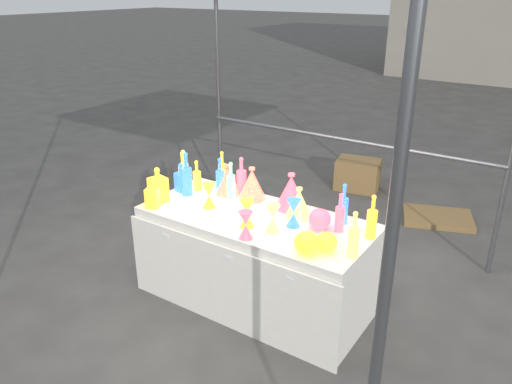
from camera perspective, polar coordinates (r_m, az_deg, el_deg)
The scene contains 32 objects.
ground at distance 4.19m, azimuth 0.00°, elevation -12.09°, with size 80.00×80.00×0.00m, color #5B5954.
display_table at distance 3.98m, azimuth -0.08°, elevation -7.72°, with size 1.84×0.83×0.75m.
cardboard_box_closed at distance 6.36m, azimuth 11.56°, elevation 1.97°, with size 0.52×0.38×0.38m, color olive.
cardboard_box_flat at distance 5.80m, azimuth 20.06°, elevation -2.78°, with size 0.72×0.51×0.06m, color olive.
bottle_0 at distance 4.34m, azimuth -8.32°, elevation 2.55°, with size 0.08×0.08×0.32m, color red, non-canonical shape.
bottle_1 at distance 4.19m, azimuth -4.12°, elevation 1.91°, with size 0.07×0.07×0.31m, color #1C9B54, non-canonical shape.
bottle_2 at distance 4.33m, azimuth -3.89°, elevation 2.65°, with size 0.07×0.07×0.32m, color yellow, non-canonical shape.
bottle_3 at distance 4.17m, azimuth -1.68°, elevation 1.92°, with size 0.08×0.08×0.32m, color #1F25B8, non-canonical shape.
bottle_4 at distance 4.34m, azimuth -8.25°, elevation 2.66°, with size 0.08×0.08×0.34m, color #11586E, non-canonical shape.
bottle_5 at distance 4.07m, azimuth -2.87°, elevation 1.34°, with size 0.07×0.07×0.32m, color #AE2266, non-canonical shape.
bottle_6 at distance 4.27m, azimuth -6.77°, elevation 1.88°, with size 0.07×0.07×0.27m, color red, non-canonical shape.
bottle_7 at distance 4.16m, azimuth -7.95°, elevation 2.07°, with size 0.09×0.09×0.37m, color #1C9B54, non-canonical shape.
decanter_0 at distance 4.08m, azimuth -11.14°, elevation 0.83°, with size 0.12×0.12×0.29m, color red, non-canonical shape.
decanter_1 at distance 4.00m, azimuth -11.77°, elevation -0.07°, with size 0.10×0.10×0.25m, color yellow, non-canonical shape.
decanter_2 at distance 4.28m, azimuth -8.52°, elevation 1.71°, with size 0.10×0.10×0.25m, color #1C9B54, non-canonical shape.
hourglass_0 at distance 3.61m, azimuth -1.04°, elevation -2.45°, with size 0.11×0.11×0.21m, color yellow, non-canonical shape.
hourglass_1 at distance 3.45m, azimuth -1.18°, elevation -3.80°, with size 0.10×0.10×0.20m, color #1F25B8, non-canonical shape.
hourglass_2 at distance 3.54m, azimuth 1.94°, elevation -3.03°, with size 0.10×0.10×0.21m, color #11586E, non-canonical shape.
hourglass_3 at distance 3.65m, azimuth -1.43°, elevation -2.34°, with size 0.10×0.10×0.19m, color #AE2266, non-canonical shape.
hourglass_4 at distance 3.94m, azimuth -5.40°, elevation -0.42°, with size 0.10×0.10×0.20m, color red, non-canonical shape.
hourglass_5 at distance 3.62m, azimuth 4.32°, elevation -2.40°, with size 0.11×0.11×0.21m, color #1C9B54, non-canonical shape.
globe_0 at distance 3.29m, azimuth 5.83°, elevation -5.94°, with size 0.17×0.17×0.14m, color red, non-canonical shape.
globe_2 at distance 3.34m, azimuth 8.04°, elevation -5.80°, with size 0.15×0.15×0.12m, color yellow, non-canonical shape.
globe_3 at distance 3.62m, azimuth 7.26°, elevation -3.19°, with size 0.17×0.17×0.13m, color #1F25B8, non-canonical shape.
lampshade_0 at distance 4.19m, azimuth -3.25°, elevation 1.48°, with size 0.21×0.21×0.25m, color yellow, non-canonical shape.
lampshade_1 at distance 4.07m, azimuth -0.46°, elevation 1.03°, with size 0.23×0.23×0.27m, color yellow, non-canonical shape.
lampshade_2 at distance 3.90m, azimuth 4.03°, elevation 0.13°, with size 0.25×0.25×0.29m, color #1F25B8, non-canonical shape.
lampshade_3 at distance 3.76m, azimuth 4.92°, elevation -1.20°, with size 0.20×0.20×0.24m, color #11586E, non-canonical shape.
bottle_8 at distance 3.69m, azimuth 9.97°, elevation -1.32°, with size 0.07×0.07×0.31m, color #1C9B54, non-canonical shape.
bottle_9 at distance 3.52m, azimuth 13.14°, elevation -2.76°, with size 0.07×0.07×0.33m, color yellow, non-canonical shape.
bottle_10 at distance 3.57m, azimuth 9.58°, elevation -2.31°, with size 0.07×0.07×0.29m, color #1F25B8, non-canonical shape.
bottle_11 at distance 3.25m, azimuth 11.12°, elevation -4.78°, with size 0.07×0.07×0.32m, color #11586E, non-canonical shape.
Camera 1 is at (1.91, -2.86, 2.39)m, focal length 35.00 mm.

